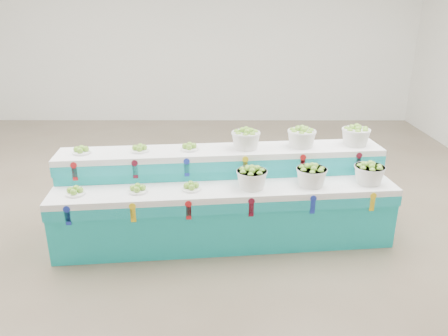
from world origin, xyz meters
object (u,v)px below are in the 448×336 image
at_px(display_stand, 224,197).
at_px(plate_upper_mid, 140,148).
at_px(basket_lower_left, 252,177).
at_px(basket_upper_right, 356,135).

bearing_deg(display_stand, plate_upper_mid, 166.04).
height_order(display_stand, basket_lower_left, display_stand).
bearing_deg(display_stand, basket_lower_left, -40.09).
height_order(plate_upper_mid, basket_upper_right, basket_upper_right).
height_order(basket_lower_left, plate_upper_mid, plate_upper_mid).
bearing_deg(basket_upper_right, display_stand, -165.72).
bearing_deg(display_stand, basket_upper_right, 8.34).
distance_m(display_stand, basket_lower_left, 0.49).
distance_m(plate_upper_mid, basket_upper_right, 2.57).
relative_size(display_stand, plate_upper_mid, 18.35).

